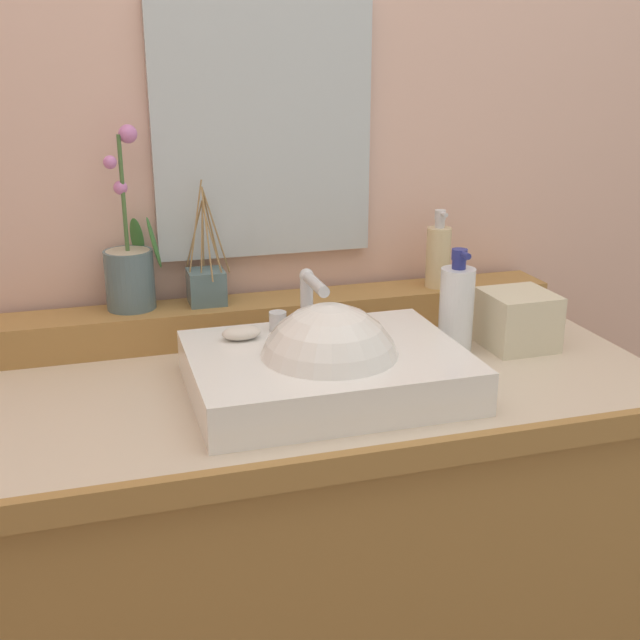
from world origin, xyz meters
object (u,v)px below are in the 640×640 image
sink_basin (328,372)px  potted_plant (130,268)px  lotion_bottle (456,309)px  soap_dispenser (438,255)px  tissue_box (518,320)px  soap_bar (241,333)px  reed_diffuser (206,285)px

sink_basin → potted_plant: size_ratio=1.31×
potted_plant → lotion_bottle: (0.60, -0.23, -0.07)m
potted_plant → soap_dispenser: (0.64, -0.03, -0.01)m
potted_plant → lotion_bottle: 0.64m
potted_plant → tissue_box: size_ratio=2.73×
lotion_bottle → soap_bar: bearing=-178.3°
soap_bar → tissue_box: tissue_box is taller
lotion_bottle → reed_diffuser: bearing=154.2°
soap_dispenser → reed_diffuser: bearing=177.6°
tissue_box → soap_dispenser: bearing=112.4°
soap_bar → reed_diffuser: (-0.03, 0.23, 0.03)m
sink_basin → soap_dispenser: size_ratio=2.77×
sink_basin → tissue_box: sink_basin is taller
reed_diffuser → lotion_bottle: 0.50m
soap_bar → lotion_bottle: (0.42, 0.01, 0.00)m
sink_basin → tissue_box: bearing=14.8°
soap_dispenser → reed_diffuser: reed_diffuser is taller
sink_basin → lotion_bottle: bearing=21.8°
sink_basin → potted_plant: (-0.30, 0.35, 0.12)m
soap_bar → potted_plant: size_ratio=0.20×
soap_bar → tissue_box: size_ratio=0.54×
potted_plant → soap_dispenser: size_ratio=2.12×
sink_basin → soap_dispenser: soap_dispenser is taller
soap_dispenser → lotion_bottle: soap_dispenser is taller
soap_dispenser → tissue_box: soap_dispenser is taller
sink_basin → lotion_bottle: 0.32m
soap_dispenser → lotion_bottle: (-0.05, -0.20, -0.06)m
sink_basin → soap_dispenser: (0.35, 0.32, 0.11)m
reed_diffuser → tissue_box: 0.63m
sink_basin → reed_diffuser: bearing=114.5°
soap_dispenser → tissue_box: size_ratio=1.29×
potted_plant → reed_diffuser: (0.15, -0.01, -0.04)m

